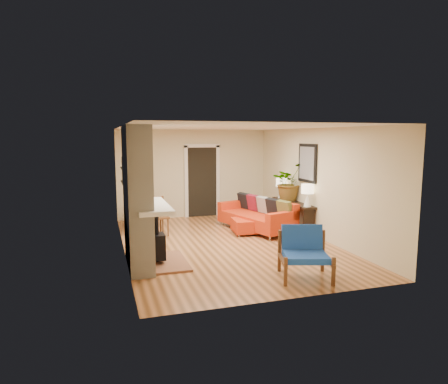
{
  "coord_description": "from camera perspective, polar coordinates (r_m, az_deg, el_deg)",
  "views": [
    {
      "loc": [
        -2.67,
        -8.36,
        2.4
      ],
      "look_at": [
        0.0,
        0.2,
        1.15
      ],
      "focal_mm": 32.0,
      "sensor_mm": 36.0,
      "label": 1
    }
  ],
  "objects": [
    {
      "name": "fireplace",
      "position": [
        7.48,
        -11.98,
        -1.15
      ],
      "size": [
        1.09,
        1.68,
        2.6
      ],
      "color": "white",
      "rests_on": "ground"
    },
    {
      "name": "sofa",
      "position": [
        10.38,
        4.96,
        -3.33
      ],
      "size": [
        1.55,
        2.37,
        0.86
      ],
      "color": "silver",
      "rests_on": "ground"
    },
    {
      "name": "houseplant",
      "position": [
        10.62,
        9.24,
        1.45
      ],
      "size": [
        1.12,
        1.06,
        0.99
      ],
      "primitive_type": "imported",
      "rotation": [
        0.0,
        0.0,
        0.4
      ],
      "color": "#1E5919",
      "rests_on": "console_table"
    },
    {
      "name": "blue_chair",
      "position": [
        7.08,
        11.36,
        -8.06
      ],
      "size": [
        1.03,
        1.02,
        0.87
      ],
      "color": "brown",
      "rests_on": "ground"
    },
    {
      "name": "lamp_far",
      "position": [
        11.05,
        8.21,
        0.9
      ],
      "size": [
        0.3,
        0.3,
        0.54
      ],
      "color": "white",
      "rests_on": "console_table"
    },
    {
      "name": "ottoman",
      "position": [
        9.99,
        3.39,
        -4.75
      ],
      "size": [
        0.78,
        0.78,
        0.36
      ],
      "color": "silver",
      "rests_on": "ground"
    },
    {
      "name": "lamp_near",
      "position": [
        9.79,
        11.84,
        -0.09
      ],
      "size": [
        0.3,
        0.3,
        0.54
      ],
      "color": "white",
      "rests_on": "console_table"
    },
    {
      "name": "dining_table",
      "position": [
        10.39,
        -11.02,
        -2.11
      ],
      "size": [
        1.0,
        1.79,
        0.94
      ],
      "color": "brown",
      "rests_on": "ground"
    },
    {
      "name": "room_shell",
      "position": [
        11.54,
        -0.74,
        2.16
      ],
      "size": [
        6.5,
        6.5,
        6.5
      ],
      "color": "#C07B4A",
      "rests_on": "ground"
    },
    {
      "name": "console_table",
      "position": [
        10.51,
        9.8,
        -2.18
      ],
      "size": [
        0.34,
        1.85,
        0.72
      ],
      "color": "black",
      "rests_on": "ground"
    }
  ]
}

